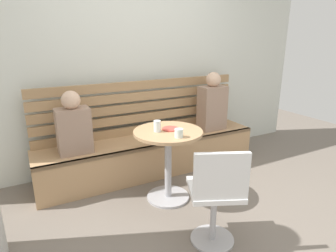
{
  "coord_description": "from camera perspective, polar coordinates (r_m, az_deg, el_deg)",
  "views": [
    {
      "loc": [
        -1.35,
        -1.8,
        1.62
      ],
      "look_at": [
        -0.06,
        0.66,
        0.75
      ],
      "focal_mm": 30.79,
      "sensor_mm": 36.0,
      "label": 1
    }
  ],
  "objects": [
    {
      "name": "person_child_left",
      "position": [
        3.13,
        -18.21,
        -0.01
      ],
      "size": [
        0.34,
        0.22,
        0.66
      ],
      "color": "#9E7F6B",
      "rests_on": "booth_bench"
    },
    {
      "name": "cup_water_clear",
      "position": [
        2.76,
        -2.15,
        -0.03
      ],
      "size": [
        0.07,
        0.07,
        0.11
      ],
      "primitive_type": "cylinder",
      "color": "white",
      "rests_on": "cafe_table"
    },
    {
      "name": "cup_glass_short",
      "position": [
        2.61,
        2.17,
        -1.41
      ],
      "size": [
        0.08,
        0.08,
        0.08
      ],
      "primitive_type": "cylinder",
      "color": "silver",
      "rests_on": "cafe_table"
    },
    {
      "name": "cafe_table",
      "position": [
        2.88,
        0.02,
        -5.11
      ],
      "size": [
        0.68,
        0.68,
        0.74
      ],
      "color": "#ADADB2",
      "rests_on": "ground"
    },
    {
      "name": "plate_small",
      "position": [
        2.84,
        0.51,
        -0.55
      ],
      "size": [
        0.17,
        0.17,
        0.01
      ],
      "primitive_type": "cylinder",
      "color": "#DB4C42",
      "rests_on": "cafe_table"
    },
    {
      "name": "back_wall",
      "position": [
        3.7,
        -6.55,
        14.61
      ],
      "size": [
        5.2,
        0.1,
        2.9
      ],
      "primitive_type": "cube",
      "color": "silver",
      "rests_on": "ground"
    },
    {
      "name": "booth_backrest",
      "position": [
        3.61,
        -5.02,
        3.78
      ],
      "size": [
        2.65,
        0.04,
        0.66
      ],
      "color": "#A68157",
      "rests_on": "booth_bench"
    },
    {
      "name": "person_adult",
      "position": [
        3.79,
        8.75,
        4.29
      ],
      "size": [
        0.34,
        0.22,
        0.75
      ],
      "color": "#9E7F6B",
      "rests_on": "booth_bench"
    },
    {
      "name": "ground",
      "position": [
        2.77,
        7.8,
        -18.55
      ],
      "size": [
        8.0,
        8.0,
        0.0
      ],
      "primitive_type": "plane",
      "color": "#70665B"
    },
    {
      "name": "white_chair",
      "position": [
        2.29,
        9.59,
        -13.16
      ],
      "size": [
        0.53,
        0.53,
        0.85
      ],
      "color": "#ADADB2",
      "rests_on": "ground"
    },
    {
      "name": "booth_bench",
      "position": [
        3.57,
        -3.26,
        -5.71
      ],
      "size": [
        2.7,
        0.52,
        0.44
      ],
      "color": "tan",
      "rests_on": "ground"
    }
  ]
}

